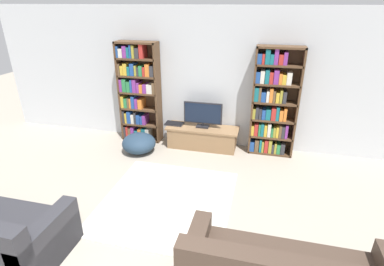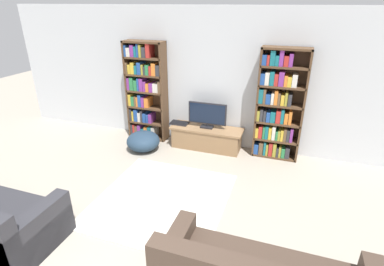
% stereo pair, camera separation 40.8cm
% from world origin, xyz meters
% --- Properties ---
extents(wall_back, '(8.80, 0.06, 2.60)m').
position_xyz_m(wall_back, '(0.00, 4.23, 1.30)').
color(wall_back, silver).
rests_on(wall_back, ground_plane).
extents(bookshelf_left, '(0.81, 0.30, 1.97)m').
position_xyz_m(bookshelf_left, '(-1.36, 4.05, 1.00)').
color(bookshelf_left, '#513823').
rests_on(bookshelf_left, ground_plane).
extents(bookshelf_right, '(0.81, 0.30, 1.97)m').
position_xyz_m(bookshelf_right, '(1.23, 4.05, 0.95)').
color(bookshelf_right, '#513823').
rests_on(bookshelf_right, ground_plane).
extents(tv_stand, '(1.39, 0.46, 0.42)m').
position_xyz_m(tv_stand, '(-0.03, 3.94, 0.21)').
color(tv_stand, '#8E6B47').
rests_on(tv_stand, ground_plane).
extents(television, '(0.74, 0.16, 0.49)m').
position_xyz_m(television, '(-0.03, 3.96, 0.68)').
color(television, black).
rests_on(television, tv_stand).
extents(laptop, '(0.36, 0.23, 0.03)m').
position_xyz_m(laptop, '(-0.61, 3.97, 0.44)').
color(laptop, '#28282D').
rests_on(laptop, tv_stand).
extents(area_rug, '(1.82, 1.94, 0.02)m').
position_xyz_m(area_rug, '(-0.15, 2.10, 0.01)').
color(area_rug, beige).
rests_on(area_rug, ground_plane).
extents(beanbag_ottoman, '(0.63, 0.63, 0.37)m').
position_xyz_m(beanbag_ottoman, '(-1.15, 3.45, 0.18)').
color(beanbag_ottoman, '#23384C').
rests_on(beanbag_ottoman, ground_plane).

